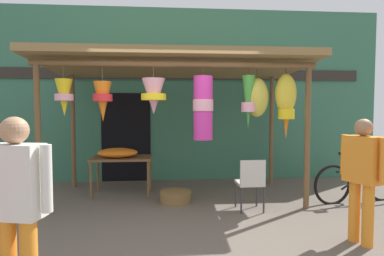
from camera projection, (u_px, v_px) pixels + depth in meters
The scene contains 10 objects.
ground_plane at pixel (176, 218), 4.68m from camera, with size 30.00×30.00×0.00m, color #60564C.
shop_facade at pixel (172, 95), 7.24m from camera, with size 9.69×0.29×3.93m.
market_stall_canopy at pixel (183, 77), 5.50m from camera, with size 4.73×2.27×2.57m.
display_table at pixel (122, 162), 5.94m from camera, with size 1.13×0.68×0.72m.
flower_heap_on_table at pixel (118, 153), 5.87m from camera, with size 0.75×0.52×0.18m.
folding_chair at pixel (251, 180), 4.94m from camera, with size 0.41×0.41×0.84m.
wicker_basket_by_table at pixel (176, 197), 5.45m from camera, with size 0.55×0.55×0.20m, color brown.
parked_bicycle at pixel (358, 182), 5.46m from camera, with size 1.74×0.44×0.92m.
vendor_in_orange at pixel (17, 200), 2.42m from camera, with size 0.58×0.30×1.56m.
customer_foreground at pixel (362, 171), 3.72m from camera, with size 0.34×0.56×1.51m.
Camera 1 is at (-0.12, -4.60, 1.60)m, focal length 29.18 mm.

